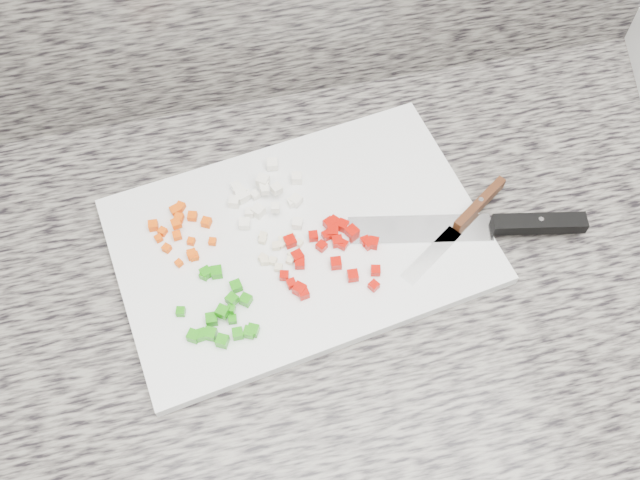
# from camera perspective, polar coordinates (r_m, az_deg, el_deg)

# --- Properties ---
(cabinet) EXTENTS (3.92, 0.62, 0.86)m
(cabinet) POSITION_cam_1_polar(r_m,az_deg,el_deg) (1.28, 4.69, -12.13)
(cabinet) COLOR silver
(cabinet) RESTS_ON ground
(countertop) EXTENTS (3.96, 0.64, 0.04)m
(countertop) POSITION_cam_1_polar(r_m,az_deg,el_deg) (0.87, 6.77, -2.47)
(countertop) COLOR slate
(countertop) RESTS_ON cabinet
(cutting_board) EXTENTS (0.47, 0.35, 0.01)m
(cutting_board) POSITION_cam_1_polar(r_m,az_deg,el_deg) (0.85, -1.61, -0.07)
(cutting_board) COLOR silver
(cutting_board) RESTS_ON countertop
(carrot_pile) EXTENTS (0.08, 0.09, 0.02)m
(carrot_pile) POSITION_cam_1_polar(r_m,az_deg,el_deg) (0.86, -11.01, 0.63)
(carrot_pile) COLOR #E84D05
(carrot_pile) RESTS_ON cutting_board
(onion_pile) EXTENTS (0.10, 0.11, 0.02)m
(onion_pile) POSITION_cam_1_polar(r_m,az_deg,el_deg) (0.87, -4.59, 3.60)
(onion_pile) COLOR white
(onion_pile) RESTS_ON cutting_board
(green_pepper_pile) EXTENTS (0.09, 0.10, 0.02)m
(green_pepper_pile) POSITION_cam_1_polar(r_m,az_deg,el_deg) (0.80, -7.89, -5.71)
(green_pepper_pile) COLOR #1C830B
(green_pepper_pile) RESTS_ON cutting_board
(red_pepper_pile) EXTENTS (0.12, 0.11, 0.01)m
(red_pepper_pile) POSITION_cam_1_polar(r_m,az_deg,el_deg) (0.83, 0.85, -0.90)
(red_pepper_pile) COLOR #AC0A02
(red_pepper_pile) RESTS_ON cutting_board
(garlic_pile) EXTENTS (0.06, 0.06, 0.01)m
(garlic_pile) POSITION_cam_1_polar(r_m,az_deg,el_deg) (0.83, -3.45, -0.94)
(garlic_pile) COLOR beige
(garlic_pile) RESTS_ON cutting_board
(chef_knife) EXTENTS (0.28, 0.08, 0.02)m
(chef_knife) POSITION_cam_1_polar(r_m,az_deg,el_deg) (0.87, 14.06, 1.13)
(chef_knife) COLOR silver
(chef_knife) RESTS_ON cutting_board
(paring_knife) EXTENTS (0.16, 0.12, 0.02)m
(paring_knife) POSITION_cam_1_polar(r_m,az_deg,el_deg) (0.87, 11.73, 1.84)
(paring_knife) COLOR silver
(paring_knife) RESTS_ON cutting_board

